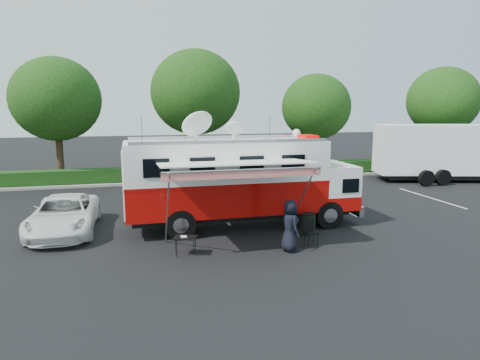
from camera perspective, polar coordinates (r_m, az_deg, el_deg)
The scene contains 11 objects.
ground_plane at distance 18.12m, azimuth 0.39°, elevation -6.19°, with size 120.00×120.00×0.00m, color black.
back_border at distance 30.28m, azimuth -3.71°, elevation 9.78°, with size 60.00×6.14×8.87m.
stall_lines at distance 20.84m, azimuth -3.02°, elevation -4.07°, with size 24.12×5.50×0.01m.
command_truck at distance 17.66m, azimuth 0.13°, elevation -0.01°, with size 9.65×2.65×4.63m.
awning at distance 14.66m, azimuth -0.48°, elevation 1.93°, with size 5.27×2.71×3.18m.
white_suv at distance 18.65m, azimuth -22.26°, elevation -6.48°, with size 2.41×5.22×1.45m, color white.
person at distance 15.26m, azimuth 6.60°, elevation -9.36°, with size 0.89×0.58×1.82m, color black.
folding_table at distance 14.67m, azimuth -7.31°, elevation -7.70°, with size 0.90×0.76×0.65m.
folding_chair at distance 15.92m, azimuth 9.32°, elevation -6.50°, with size 0.51×0.53×0.94m.
trash_bin at distance 17.00m, azimuth 9.09°, elevation -5.85°, with size 0.59×0.59×0.88m.
semi_trailer at distance 32.73m, azimuth 28.26°, elevation 3.37°, with size 12.54×5.66×3.79m.
Camera 1 is at (-4.38, -16.86, 4.98)m, focal length 32.00 mm.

